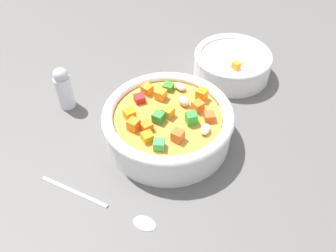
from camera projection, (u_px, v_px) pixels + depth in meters
ground_plane at (168, 142)px, 62.27cm from camera, size 140.00×140.00×2.00cm
soup_bowl_main at (168, 124)px, 59.19cm from camera, size 20.65×20.65×6.95cm
spoon at (116, 209)px, 51.65cm from camera, size 13.63×14.97×0.89cm
side_bowl_small at (232, 64)px, 71.58cm from camera, size 14.69×14.69×5.38cm
pepper_shaker at (64, 88)px, 64.29cm from camera, size 2.85×2.85×8.07cm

